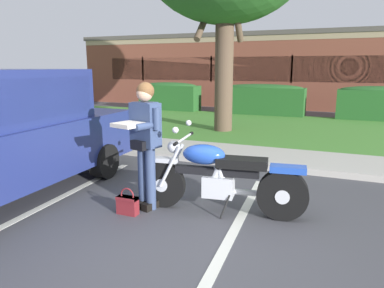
{
  "coord_description": "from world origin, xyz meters",
  "views": [
    {
      "loc": [
        1.62,
        -3.46,
        1.89
      ],
      "look_at": [
        -0.29,
        1.07,
        0.85
      ],
      "focal_mm": 34.09,
      "sensor_mm": 36.0,
      "label": 1
    }
  ],
  "objects_px": {
    "handbag": "(128,204)",
    "hedge_left": "(170,96)",
    "hedge_center_left": "(263,99)",
    "hedge_center_right": "(379,103)",
    "motorcycle": "(227,178)",
    "rider_person": "(145,136)",
    "brick_building": "(302,70)"
  },
  "relations": [
    {
      "from": "brick_building",
      "to": "handbag",
      "type": "bearing_deg",
      "value": -90.75
    },
    {
      "from": "motorcycle",
      "to": "hedge_left",
      "type": "bearing_deg",
      "value": 120.04
    },
    {
      "from": "hedge_center_right",
      "to": "hedge_left",
      "type": "bearing_deg",
      "value": 180.0
    },
    {
      "from": "rider_person",
      "to": "brick_building",
      "type": "height_order",
      "value": "brick_building"
    },
    {
      "from": "handbag",
      "to": "hedge_center_left",
      "type": "bearing_deg",
      "value": 92.79
    },
    {
      "from": "hedge_left",
      "to": "hedge_center_right",
      "type": "relative_size",
      "value": 0.95
    },
    {
      "from": "rider_person",
      "to": "hedge_center_left",
      "type": "xyz_separation_m",
      "value": [
        -0.64,
        10.27,
        -0.36
      ]
    },
    {
      "from": "rider_person",
      "to": "hedge_left",
      "type": "height_order",
      "value": "rider_person"
    },
    {
      "from": "hedge_center_right",
      "to": "hedge_center_left",
      "type": "bearing_deg",
      "value": -180.0
    },
    {
      "from": "hedge_center_left",
      "to": "brick_building",
      "type": "height_order",
      "value": "brick_building"
    },
    {
      "from": "motorcycle",
      "to": "hedge_center_right",
      "type": "relative_size",
      "value": 0.81
    },
    {
      "from": "rider_person",
      "to": "handbag",
      "type": "relative_size",
      "value": 4.74
    },
    {
      "from": "handbag",
      "to": "hedge_center_right",
      "type": "height_order",
      "value": "hedge_center_right"
    },
    {
      "from": "hedge_left",
      "to": "brick_building",
      "type": "height_order",
      "value": "brick_building"
    },
    {
      "from": "motorcycle",
      "to": "hedge_center_left",
      "type": "bearing_deg",
      "value": 99.6
    },
    {
      "from": "hedge_center_left",
      "to": "rider_person",
      "type": "bearing_deg",
      "value": -86.46
    },
    {
      "from": "motorcycle",
      "to": "rider_person",
      "type": "relative_size",
      "value": 1.31
    },
    {
      "from": "handbag",
      "to": "hedge_left",
      "type": "xyz_separation_m",
      "value": [
        -4.61,
        10.55,
        0.51
      ]
    },
    {
      "from": "hedge_left",
      "to": "hedge_center_right",
      "type": "bearing_deg",
      "value": 0.0
    },
    {
      "from": "hedge_center_left",
      "to": "handbag",
      "type": "bearing_deg",
      "value": -87.21
    },
    {
      "from": "hedge_left",
      "to": "hedge_center_left",
      "type": "xyz_separation_m",
      "value": [
        4.09,
        -0.0,
        0.0
      ]
    },
    {
      "from": "handbag",
      "to": "hedge_left",
      "type": "height_order",
      "value": "hedge_left"
    },
    {
      "from": "hedge_left",
      "to": "hedge_center_right",
      "type": "distance_m",
      "value": 8.19
    },
    {
      "from": "motorcycle",
      "to": "rider_person",
      "type": "distance_m",
      "value": 1.21
    },
    {
      "from": "motorcycle",
      "to": "brick_building",
      "type": "relative_size",
      "value": 0.1
    },
    {
      "from": "hedge_center_right",
      "to": "brick_building",
      "type": "xyz_separation_m",
      "value": [
        -3.36,
        6.34,
        1.09
      ]
    },
    {
      "from": "handbag",
      "to": "hedge_center_right",
      "type": "bearing_deg",
      "value": 71.26
    },
    {
      "from": "hedge_center_left",
      "to": "motorcycle",
      "type": "bearing_deg",
      "value": -80.4
    },
    {
      "from": "motorcycle",
      "to": "handbag",
      "type": "bearing_deg",
      "value": -155.25
    },
    {
      "from": "motorcycle",
      "to": "hedge_center_left",
      "type": "relative_size",
      "value": 0.7
    },
    {
      "from": "rider_person",
      "to": "brick_building",
      "type": "bearing_deg",
      "value": 89.66
    },
    {
      "from": "motorcycle",
      "to": "hedge_center_left",
      "type": "height_order",
      "value": "hedge_center_left"
    }
  ]
}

